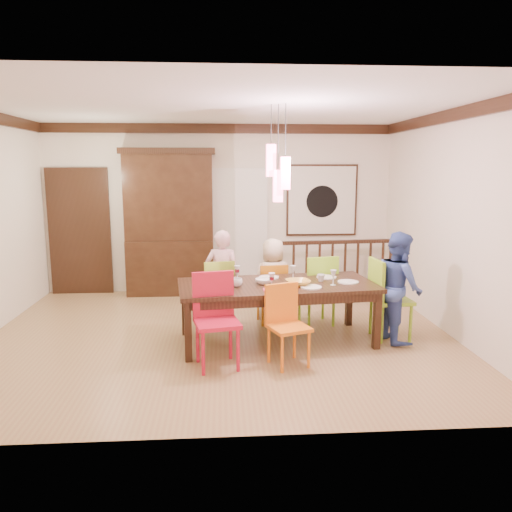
{
  "coord_description": "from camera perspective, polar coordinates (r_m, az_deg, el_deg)",
  "views": [
    {
      "loc": [
        0.04,
        -6.25,
        2.16
      ],
      "look_at": [
        0.47,
        0.1,
        1.04
      ],
      "focal_mm": 35.0,
      "sensor_mm": 36.0,
      "label": 1
    }
  ],
  "objects": [
    {
      "name": "floor",
      "position": [
        6.62,
        -4.09,
        -9.07
      ],
      "size": [
        6.0,
        6.0,
        0.0
      ],
      "primitive_type": "plane",
      "color": "#9C764B",
      "rests_on": "ground"
    },
    {
      "name": "ceiling",
      "position": [
        6.29,
        -4.44,
        16.73
      ],
      "size": [
        6.0,
        6.0,
        0.0
      ],
      "primitive_type": "plane",
      "rotation": [
        3.14,
        0.0,
        0.0
      ],
      "color": "white",
      "rests_on": "wall_back"
    },
    {
      "name": "wall_back",
      "position": [
        8.78,
        -4.19,
        5.36
      ],
      "size": [
        6.0,
        0.0,
        6.0
      ],
      "primitive_type": "plane",
      "rotation": [
        1.57,
        0.0,
        0.0
      ],
      "color": "silver",
      "rests_on": "floor"
    },
    {
      "name": "wall_right",
      "position": [
        6.96,
        21.34,
        3.47
      ],
      "size": [
        0.0,
        5.0,
        5.0
      ],
      "primitive_type": "plane",
      "rotation": [
        1.57,
        0.0,
        -1.57
      ],
      "color": "silver",
      "rests_on": "floor"
    },
    {
      "name": "crown_molding",
      "position": [
        6.29,
        -4.43,
        16.01
      ],
      "size": [
        6.0,
        5.0,
        0.16
      ],
      "primitive_type": null,
      "color": "black",
      "rests_on": "wall_back"
    },
    {
      "name": "panel_door",
      "position": [
        9.1,
        -19.45,
        2.45
      ],
      "size": [
        1.04,
        0.07,
        2.24
      ],
      "primitive_type": "cube",
      "color": "black",
      "rests_on": "wall_back"
    },
    {
      "name": "white_doorway",
      "position": [
        8.79,
        -1.87,
        2.77
      ],
      "size": [
        0.97,
        0.05,
        2.22
      ],
      "primitive_type": "cube",
      "color": "silver",
      "rests_on": "wall_back"
    },
    {
      "name": "painting",
      "position": [
        8.91,
        7.53,
        6.33
      ],
      "size": [
        1.25,
        0.06,
        1.25
      ],
      "color": "black",
      "rests_on": "wall_back"
    },
    {
      "name": "pendant_cluster",
      "position": [
        6.03,
        2.53,
        9.49
      ],
      "size": [
        0.27,
        0.21,
        1.14
      ],
      "color": "#E84565",
      "rests_on": "ceiling"
    },
    {
      "name": "dining_table",
      "position": [
        6.21,
        2.43,
        -3.81
      ],
      "size": [
        2.52,
        1.36,
        0.75
      ],
      "rotation": [
        0.0,
        0.0,
        0.11
      ],
      "color": "black",
      "rests_on": "floor"
    },
    {
      "name": "chair_far_left",
      "position": [
        6.97,
        -4.51,
        -3.56
      ],
      "size": [
        0.5,
        0.5,
        0.92
      ],
      "rotation": [
        0.0,
        0.0,
        3.37
      ],
      "color": "#97BD33",
      "rests_on": "floor"
    },
    {
      "name": "chair_far_mid",
      "position": [
        7.02,
        1.75,
        -3.75
      ],
      "size": [
        0.44,
        0.44,
        0.86
      ],
      "rotation": [
        0.0,
        0.0,
        3.28
      ],
      "color": "#B9680E",
      "rests_on": "floor"
    },
    {
      "name": "chair_far_right",
      "position": [
        6.99,
        6.95,
        -3.25
      ],
      "size": [
        0.53,
        0.53,
        0.99
      ],
      "rotation": [
        0.0,
        0.0,
        3.35
      ],
      "color": "#89CB28",
      "rests_on": "floor"
    },
    {
      "name": "chair_near_left",
      "position": [
        5.46,
        -4.49,
        -6.75
      ],
      "size": [
        0.55,
        0.55,
        1.03
      ],
      "rotation": [
        0.0,
        0.0,
        0.2
      ],
      "color": "red",
      "rests_on": "floor"
    },
    {
      "name": "chair_near_mid",
      "position": [
        5.52,
        3.78,
        -7.39
      ],
      "size": [
        0.52,
        0.52,
        0.89
      ],
      "rotation": [
        0.0,
        0.0,
        0.35
      ],
      "color": "orange",
      "rests_on": "floor"
    },
    {
      "name": "chair_end_right",
      "position": [
        6.58,
        15.22,
        -4.14
      ],
      "size": [
        0.5,
        0.5,
        1.03
      ],
      "rotation": [
        0.0,
        0.0,
        1.64
      ],
      "color": "#80B423",
      "rests_on": "floor"
    },
    {
      "name": "china_hutch",
      "position": [
        8.64,
        -9.85,
        3.81
      ],
      "size": [
        1.58,
        0.46,
        2.49
      ],
      "color": "black",
      "rests_on": "floor"
    },
    {
      "name": "balustrade",
      "position": [
        8.57,
        8.7,
        -1.26
      ],
      "size": [
        2.33,
        0.27,
        0.96
      ],
      "rotation": [
        0.0,
        0.0,
        0.08
      ],
      "color": "black",
      "rests_on": "floor"
    },
    {
      "name": "person_far_left",
      "position": [
        6.99,
        -3.84,
        -2.39
      ],
      "size": [
        0.53,
        0.39,
        1.32
      ],
      "primitive_type": "imported",
      "rotation": [
        0.0,
        0.0,
        2.97
      ],
      "color": "#FBBFD1",
      "rests_on": "floor"
    },
    {
      "name": "person_far_mid",
      "position": [
        7.02,
        1.95,
        -2.83
      ],
      "size": [
        0.66,
        0.52,
        1.2
      ],
      "primitive_type": "imported",
      "rotation": [
        0.0,
        0.0,
        3.39
      ],
      "color": "beige",
      "rests_on": "floor"
    },
    {
      "name": "person_end_right",
      "position": [
        6.51,
        15.99,
        -3.39
      ],
      "size": [
        0.58,
        0.71,
        1.39
      ],
      "primitive_type": "imported",
      "rotation": [
        0.0,
        0.0,
        1.65
      ],
      "color": "#3952A0",
      "rests_on": "floor"
    },
    {
      "name": "serving_bowl",
      "position": [
        6.1,
        4.82,
        -3.05
      ],
      "size": [
        0.34,
        0.34,
        0.07
      ],
      "primitive_type": "imported",
      "rotation": [
        0.0,
        0.0,
        0.2
      ],
      "color": "gold",
      "rests_on": "dining_table"
    },
    {
      "name": "small_bowl",
      "position": [
        6.16,
        0.89,
        -2.91
      ],
      "size": [
        0.24,
        0.24,
        0.07
      ],
      "primitive_type": "imported",
      "rotation": [
        0.0,
        0.0,
        0.16
      ],
      "color": "white",
      "rests_on": "dining_table"
    },
    {
      "name": "cup_left",
      "position": [
        6.01,
        -2.19,
        -3.05
      ],
      "size": [
        0.15,
        0.15,
        0.1
      ],
      "primitive_type": "imported",
      "rotation": [
        0.0,
        0.0,
        -0.12
      ],
      "color": "silver",
      "rests_on": "dining_table"
    },
    {
      "name": "cup_right",
      "position": [
        6.34,
        7.43,
        -2.5
      ],
      "size": [
        0.11,
        0.11,
        0.09
      ],
      "primitive_type": "imported",
      "rotation": [
        0.0,
        0.0,
        0.12
      ],
      "color": "silver",
      "rests_on": "dining_table"
    },
    {
      "name": "plate_far_left",
      "position": [
        6.48,
        -4.75,
        -2.52
      ],
      "size": [
        0.26,
        0.26,
        0.01
      ],
      "primitive_type": "cylinder",
      "color": "white",
      "rests_on": "dining_table"
    },
    {
      "name": "plate_far_mid",
      "position": [
        6.5,
        1.48,
        -2.44
      ],
      "size": [
        0.26,
        0.26,
        0.01
      ],
      "primitive_type": "cylinder",
      "color": "white",
      "rests_on": "dining_table"
    },
    {
      "name": "plate_far_right",
      "position": [
        6.58,
        8.05,
        -2.4
      ],
      "size": [
        0.26,
        0.26,
        0.01
      ],
      "primitive_type": "cylinder",
      "color": "white",
      "rests_on": "dining_table"
    },
    {
      "name": "plate_near_left",
      "position": [
        5.84,
        -4.42,
        -3.91
      ],
      "size": [
        0.26,
        0.26,
        0.01
      ],
      "primitive_type": "cylinder",
      "color": "white",
      "rests_on": "dining_table"
    },
    {
      "name": "plate_near_mid",
      "position": [
        6.0,
        6.3,
        -3.56
      ],
      "size": [
        0.26,
        0.26,
        0.01
      ],
      "primitive_type": "cylinder",
      "color": "white",
      "rests_on": "dining_table"
    },
    {
      "name": "plate_end_right",
      "position": [
        6.34,
        10.48,
        -2.93
      ],
      "size": [
        0.26,
        0.26,
        0.01
      ],
      "primitive_type": "cylinder",
      "color": "white",
      "rests_on": "dining_table"
    },
    {
      "name": "wine_glass_a",
      "position": [
        6.35,
        -2.15,
        -1.96
      ],
      "size": [
        0.08,
        0.08,
        0.19
      ],
      "primitive_type": null,
      "color": "#590C19",
      "rests_on": "dining_table"
    },
    {
      "name": "wine_glass_b",
      "position": [
        6.37,
        4.26,
        -1.94
      ],
      "size": [
        0.08,
        0.08,
        0.19
      ],
      "primitive_type": null,
      "color": "silver",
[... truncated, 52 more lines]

